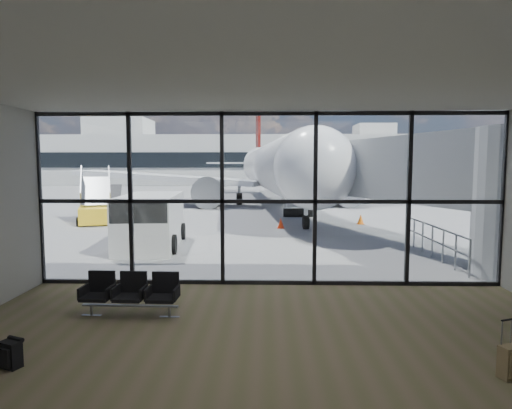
{
  "coord_description": "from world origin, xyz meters",
  "views": [
    {
      "loc": [
        -0.06,
        -11.02,
        3.12
      ],
      "look_at": [
        -0.4,
        3.0,
        1.85
      ],
      "focal_mm": 30.0,
      "sensor_mm": 36.0,
      "label": 1
    }
  ],
  "objects_px": {
    "service_van": "(151,220)",
    "backpack": "(10,354)",
    "belt_loader": "(111,205)",
    "mobile_stairs": "(96,212)",
    "suitcase": "(511,362)",
    "seating_row": "(132,292)",
    "airliner": "(273,168)"
  },
  "relations": [
    {
      "from": "backpack",
      "to": "mobile_stairs",
      "type": "relative_size",
      "value": 0.12
    },
    {
      "from": "service_van",
      "to": "backpack",
      "type": "bearing_deg",
      "value": -92.3
    },
    {
      "from": "airliner",
      "to": "mobile_stairs",
      "type": "bearing_deg",
      "value": -134.41
    },
    {
      "from": "seating_row",
      "to": "airliner",
      "type": "relative_size",
      "value": 0.05
    },
    {
      "from": "service_van",
      "to": "seating_row",
      "type": "bearing_deg",
      "value": -82.89
    },
    {
      "from": "seating_row",
      "to": "service_van",
      "type": "bearing_deg",
      "value": 104.23
    },
    {
      "from": "suitcase",
      "to": "airliner",
      "type": "xyz_separation_m",
      "value": [
        -3.01,
        29.19,
        2.7
      ]
    },
    {
      "from": "backpack",
      "to": "service_van",
      "type": "bearing_deg",
      "value": 114.43
    },
    {
      "from": "seating_row",
      "to": "belt_loader",
      "type": "bearing_deg",
      "value": 113.33
    },
    {
      "from": "suitcase",
      "to": "mobile_stairs",
      "type": "xyz_separation_m",
      "value": [
        -12.9,
        16.95,
        0.33
      ]
    },
    {
      "from": "backpack",
      "to": "belt_loader",
      "type": "distance_m",
      "value": 21.74
    },
    {
      "from": "belt_loader",
      "to": "mobile_stairs",
      "type": "distance_m",
      "value": 4.13
    },
    {
      "from": "seating_row",
      "to": "service_van",
      "type": "relative_size",
      "value": 0.42
    },
    {
      "from": "seating_row",
      "to": "backpack",
      "type": "xyz_separation_m",
      "value": [
        -1.13,
        -2.41,
        -0.27
      ]
    },
    {
      "from": "suitcase",
      "to": "mobile_stairs",
      "type": "bearing_deg",
      "value": 106.76
    },
    {
      "from": "belt_loader",
      "to": "suitcase",
      "type": "bearing_deg",
      "value": -72.8
    },
    {
      "from": "airliner",
      "to": "mobile_stairs",
      "type": "relative_size",
      "value": 9.76
    },
    {
      "from": "service_van",
      "to": "belt_loader",
      "type": "relative_size",
      "value": 1.14
    },
    {
      "from": "seating_row",
      "to": "belt_loader",
      "type": "distance_m",
      "value": 19.82
    },
    {
      "from": "seating_row",
      "to": "belt_loader",
      "type": "height_order",
      "value": "belt_loader"
    },
    {
      "from": "seating_row",
      "to": "suitcase",
      "type": "distance_m",
      "value": 6.9
    },
    {
      "from": "backpack",
      "to": "belt_loader",
      "type": "height_order",
      "value": "belt_loader"
    },
    {
      "from": "backpack",
      "to": "suitcase",
      "type": "xyz_separation_m",
      "value": [
        7.53,
        -0.15,
        0.04
      ]
    },
    {
      "from": "belt_loader",
      "to": "mobile_stairs",
      "type": "xyz_separation_m",
      "value": [
        0.7,
        -4.07,
        -0.02
      ]
    },
    {
      "from": "seating_row",
      "to": "mobile_stairs",
      "type": "distance_m",
      "value": 15.79
    },
    {
      "from": "backpack",
      "to": "seating_row",
      "type": "bearing_deg",
      "value": 86.52
    },
    {
      "from": "service_van",
      "to": "airliner",
      "type": "bearing_deg",
      "value": 70.29
    },
    {
      "from": "mobile_stairs",
      "to": "seating_row",
      "type": "bearing_deg",
      "value": -86.58
    },
    {
      "from": "belt_loader",
      "to": "mobile_stairs",
      "type": "bearing_deg",
      "value": -95.97
    },
    {
      "from": "seating_row",
      "to": "airliner",
      "type": "distance_m",
      "value": 26.96
    },
    {
      "from": "suitcase",
      "to": "service_van",
      "type": "xyz_separation_m",
      "value": [
        -8.01,
        10.02,
        0.77
      ]
    },
    {
      "from": "backpack",
      "to": "belt_loader",
      "type": "relative_size",
      "value": 0.11
    }
  ]
}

